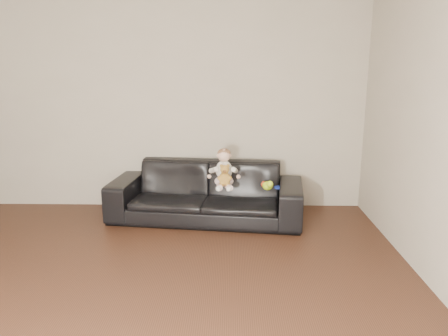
{
  "coord_description": "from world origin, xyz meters",
  "views": [
    {
      "loc": [
        0.81,
        -2.79,
        1.86
      ],
      "look_at": [
        0.73,
        2.14,
        0.66
      ],
      "focal_mm": 35.0,
      "sensor_mm": 36.0,
      "label": 1
    }
  ],
  "objects_px": {
    "baby": "(224,170)",
    "teddy_bear": "(225,175)",
    "toy_blue_disc": "(279,187)",
    "toy_rattle": "(263,184)",
    "toy_green": "(267,186)",
    "sofa": "(206,192)"
  },
  "relations": [
    {
      "from": "toy_blue_disc",
      "to": "toy_rattle",
      "type": "bearing_deg",
      "value": 165.7
    },
    {
      "from": "teddy_bear",
      "to": "toy_rattle",
      "type": "distance_m",
      "value": 0.49
    },
    {
      "from": "toy_blue_disc",
      "to": "teddy_bear",
      "type": "bearing_deg",
      "value": -172.62
    },
    {
      "from": "sofa",
      "to": "toy_blue_disc",
      "type": "bearing_deg",
      "value": -4.99
    },
    {
      "from": "baby",
      "to": "toy_rattle",
      "type": "height_order",
      "value": "baby"
    },
    {
      "from": "sofa",
      "to": "baby",
      "type": "distance_m",
      "value": 0.39
    },
    {
      "from": "teddy_bear",
      "to": "toy_rattle",
      "type": "height_order",
      "value": "teddy_bear"
    },
    {
      "from": "sofa",
      "to": "teddy_bear",
      "type": "distance_m",
      "value": 0.44
    },
    {
      "from": "sofa",
      "to": "baby",
      "type": "xyz_separation_m",
      "value": [
        0.22,
        -0.12,
        0.3
      ]
    },
    {
      "from": "baby",
      "to": "toy_blue_disc",
      "type": "relative_size",
      "value": 4.36
    },
    {
      "from": "teddy_bear",
      "to": "toy_rattle",
      "type": "xyz_separation_m",
      "value": [
        0.45,
        0.13,
        -0.14
      ]
    },
    {
      "from": "toy_rattle",
      "to": "toy_blue_disc",
      "type": "bearing_deg",
      "value": -14.3
    },
    {
      "from": "baby",
      "to": "teddy_bear",
      "type": "bearing_deg",
      "value": -94.53
    },
    {
      "from": "baby",
      "to": "toy_green",
      "type": "xyz_separation_m",
      "value": [
        0.5,
        -0.13,
        -0.15
      ]
    },
    {
      "from": "sofa",
      "to": "toy_rattle",
      "type": "xyz_separation_m",
      "value": [
        0.68,
        -0.13,
        0.14
      ]
    },
    {
      "from": "toy_green",
      "to": "sofa",
      "type": "bearing_deg",
      "value": 160.31
    },
    {
      "from": "baby",
      "to": "teddy_bear",
      "type": "xyz_separation_m",
      "value": [
        0.01,
        -0.14,
        -0.03
      ]
    },
    {
      "from": "sofa",
      "to": "toy_green",
      "type": "relative_size",
      "value": 16.07
    },
    {
      "from": "sofa",
      "to": "toy_blue_disc",
      "type": "distance_m",
      "value": 0.88
    },
    {
      "from": "baby",
      "to": "toy_blue_disc",
      "type": "bearing_deg",
      "value": -13.78
    },
    {
      "from": "sofa",
      "to": "toy_rattle",
      "type": "distance_m",
      "value": 0.7
    },
    {
      "from": "sofa",
      "to": "toy_blue_disc",
      "type": "height_order",
      "value": "sofa"
    }
  ]
}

